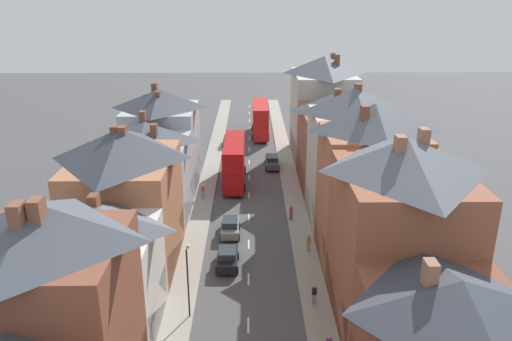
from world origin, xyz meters
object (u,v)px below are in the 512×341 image
car_parked_right_a (230,227)px  car_mid_white (236,152)px  double_decker_bus_mid_street (260,119)px  pedestrian_far_right (203,191)px  car_mid_black (272,161)px  pedestrian_mid_left (314,294)px  car_parked_left_a (227,258)px  double_decker_bus_lead (234,161)px  pedestrian_far_left (291,212)px  pedestrian_mid_right (309,243)px  car_parked_left_b (229,141)px  street_lamp (188,277)px

car_parked_right_a → car_mid_white: 23.88m
double_decker_bus_mid_street → pedestrian_far_right: 27.82m
car_mid_black → pedestrian_mid_left: (1.82, -31.53, 0.18)m
car_parked_left_a → car_mid_black: car_parked_left_a is taller
double_decker_bus_lead → car_mid_white: (0.01, 9.78, -2.02)m
car_mid_white → pedestrian_far_right: size_ratio=2.47×
car_parked_left_a → pedestrian_mid_left: size_ratio=2.39×
car_mid_black → pedestrian_far_right: pedestrian_far_right is taller
car_parked_right_a → pedestrian_far_left: size_ratio=2.46×
pedestrian_mid_right → pedestrian_far_right: bearing=130.1°
car_parked_right_a → pedestrian_far_left: pedestrian_far_left is taller
car_parked_right_a → car_mid_white: car_parked_right_a is taller
double_decker_bus_mid_street → double_decker_bus_lead: bearing=-99.4°
car_mid_black → car_parked_left_b: car_mid_black is taller
pedestrian_far_right → double_decker_bus_lead: bearing=56.8°
car_parked_left_a → pedestrian_far_left: bearing=55.6°
car_parked_left_a → car_parked_left_b: size_ratio=0.94×
pedestrian_mid_left → car_mid_black: bearing=93.3°
double_decker_bus_mid_street → pedestrian_far_left: (2.55, -32.78, -1.78)m
car_parked_right_a → car_parked_left_a: bearing=-90.0°
double_decker_bus_lead → car_mid_black: size_ratio=2.37×
double_decker_bus_lead → street_lamp: bearing=-95.2°
pedestrian_mid_left → car_parked_left_a: bearing=139.4°
double_decker_bus_mid_street → street_lamp: 49.09m
car_parked_left_b → car_mid_white: bearing=-77.2°
car_mid_white → street_lamp: size_ratio=0.72×
car_mid_white → pedestrian_mid_right: pedestrian_mid_right is taller
double_decker_bus_mid_street → street_lamp: size_ratio=1.96×
car_parked_left_a → pedestrian_mid_left: (6.72, -5.76, 0.18)m
car_parked_left_b → pedestrian_far_right: bearing=-95.9°
double_decker_bus_mid_street → car_parked_right_a: (-3.59, -35.74, -1.97)m
car_mid_black → pedestrian_far_left: pedestrian_far_left is taller
car_mid_black → car_mid_white: 6.41m
double_decker_bus_mid_street → car_parked_left_b: size_ratio=2.65×
double_decker_bus_mid_street → car_parked_right_a: size_ratio=2.73×
pedestrian_mid_left → pedestrian_mid_right: size_ratio=1.00×
car_parked_left_b → pedestrian_mid_left: pedestrian_mid_left is taller
car_parked_right_a → pedestrian_mid_right: (7.20, -3.73, 0.19)m
car_parked_right_a → car_mid_black: (4.90, 19.75, 0.00)m
pedestrian_far_left → pedestrian_far_right: (-9.57, 5.91, 0.00)m
double_decker_bus_lead → pedestrian_far_right: bearing=-123.2°
car_mid_white → pedestrian_mid_left: bearing=-79.3°
pedestrian_mid_right → pedestrian_far_right: size_ratio=1.00×
car_parked_left_b → pedestrian_mid_right: (8.50, -33.33, 0.22)m
car_parked_left_b → street_lamp: bearing=-91.5°
car_parked_left_b → car_parked_right_a: bearing=-87.5°
pedestrian_mid_right → pedestrian_far_right: (-10.63, 12.60, 0.00)m
car_parked_left_a → car_parked_left_b: bearing=92.1°
car_parked_right_a → pedestrian_mid_left: size_ratio=2.46×
car_mid_white → car_parked_left_a: bearing=-90.0°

